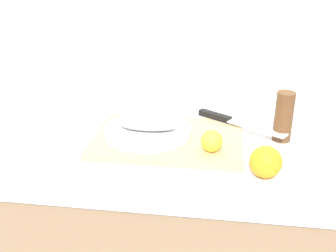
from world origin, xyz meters
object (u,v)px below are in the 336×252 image
Objects in this scene: chef_knife at (230,120)px; pepper_mill at (284,117)px; cutting_board at (168,139)px; white_plate at (148,131)px; fish_fillet at (148,123)px; lemon_0 at (212,141)px.

chef_knife is 0.16m from pepper_mill.
cutting_board is 0.33m from pepper_mill.
chef_knife is (0.17, 0.12, 0.02)m from cutting_board.
cutting_board is 0.21m from chef_knife.
cutting_board is 2.89× the size of pepper_mill.
pepper_mill is at bearing 10.57° from cutting_board.
cutting_board is at bearing -4.58° from white_plate.
cutting_board is 1.70× the size of white_plate.
fish_fillet is 0.39m from pepper_mill.
white_plate is 0.20m from lemon_0.
lemon_0 reaches higher than white_plate.
fish_fillet reaches higher than cutting_board.
cutting_board is 7.23× the size of lemon_0.
lemon_0 is at bearing -31.42° from cutting_board.
cutting_board is 0.07m from fish_fillet.
white_plate is 1.70× the size of pepper_mill.
lemon_0 is 0.24m from pepper_mill.
fish_fillet is at bearing 175.42° from cutting_board.
pepper_mill reaches higher than cutting_board.
cutting_board is at bearing -4.58° from fish_fillet.
cutting_board is 1.59× the size of chef_knife.
lemon_0 is at bearing -23.79° from fish_fillet.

